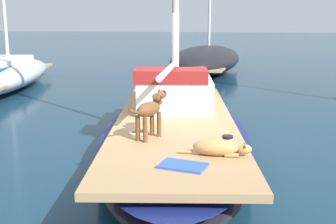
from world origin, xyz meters
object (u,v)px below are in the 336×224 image
(dog_tan, at_px, (218,148))
(moored_boat_far_astern, at_px, (206,59))
(deck_winch, at_px, (227,144))
(moored_boat_port_side, at_px, (1,74))
(coiled_rope, at_px, (138,132))
(sailboat_main, at_px, (175,137))
(deck_towel, at_px, (183,166))
(dog_brown, at_px, (150,110))

(dog_tan, xyz_separation_m, moored_boat_far_astern, (-0.69, 13.51, -0.17))
(deck_winch, bearing_deg, moored_boat_port_side, 132.68)
(moored_boat_port_side, bearing_deg, moored_boat_far_astern, 37.06)
(deck_winch, distance_m, coiled_rope, 1.53)
(sailboat_main, xyz_separation_m, dog_tan, (0.79, -1.96, 0.43))
(deck_winch, xyz_separation_m, coiled_rope, (-1.36, 0.69, -0.08))
(sailboat_main, height_order, deck_winch, deck_winch)
(moored_boat_far_astern, bearing_deg, coiled_rope, -92.53)
(sailboat_main, bearing_deg, coiled_rope, -113.60)
(deck_towel, height_order, moored_boat_port_side, moored_boat_port_side)
(sailboat_main, distance_m, moored_boat_far_astern, 11.55)
(dog_tan, xyz_separation_m, coiled_rope, (-1.24, 0.91, -0.08))
(coiled_rope, height_order, moored_boat_port_side, moored_boat_port_side)
(deck_towel, distance_m, moored_boat_far_astern, 14.01)
(dog_brown, distance_m, coiled_rope, 0.50)
(coiled_rope, distance_m, moored_boat_port_side, 9.73)
(dog_tan, distance_m, coiled_rope, 1.54)
(dog_tan, distance_m, moored_boat_far_astern, 13.53)
(deck_winch, height_order, deck_towel, deck_winch)
(sailboat_main, bearing_deg, deck_towel, -81.57)
(deck_towel, bearing_deg, moored_boat_port_side, 128.20)
(deck_winch, bearing_deg, dog_brown, 156.38)
(moored_boat_far_astern, bearing_deg, dog_brown, -91.49)
(deck_winch, relative_size, moored_boat_port_side, 0.03)
(dog_tan, relative_size, moored_boat_far_astern, 0.13)
(coiled_rope, height_order, moored_boat_far_astern, moored_boat_far_astern)
(sailboat_main, distance_m, deck_winch, 2.00)
(deck_towel, bearing_deg, sailboat_main, 98.43)
(coiled_rope, xyz_separation_m, deck_towel, (0.82, -1.41, -0.01))
(dog_tan, distance_m, dog_brown, 1.29)
(sailboat_main, xyz_separation_m, deck_towel, (0.36, -2.46, 0.34))
(dog_tan, height_order, coiled_rope, dog_tan)
(dog_brown, bearing_deg, coiled_rope, 139.11)
(moored_boat_port_side, bearing_deg, coiled_rope, -50.46)
(dog_tan, height_order, dog_brown, dog_brown)
(deck_winch, distance_m, deck_towel, 0.90)
(dog_brown, relative_size, moored_boat_far_astern, 0.12)
(dog_brown, height_order, deck_towel, dog_brown)
(deck_towel, xyz_separation_m, moored_boat_port_side, (-7.01, 8.91, -0.18))
(sailboat_main, distance_m, dog_brown, 1.47)
(sailboat_main, height_order, coiled_rope, coiled_rope)
(sailboat_main, xyz_separation_m, coiled_rope, (-0.46, -1.05, 0.35))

